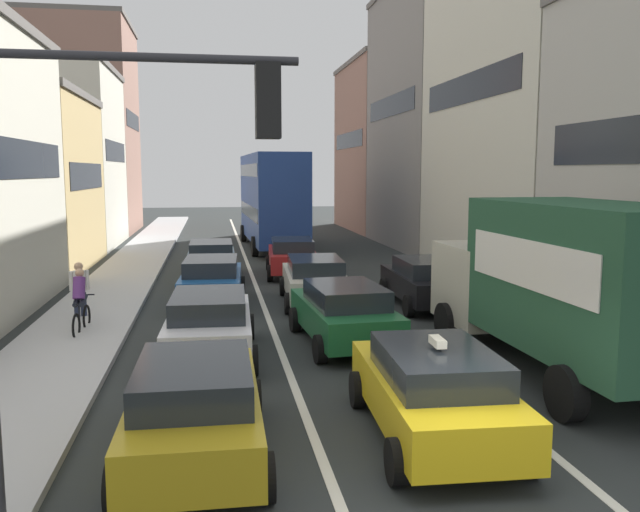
% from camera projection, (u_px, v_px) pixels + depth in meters
% --- Properties ---
extents(ground_plane, '(140.00, 140.00, 0.00)m').
position_uv_depth(ground_plane, '(472.00, 499.00, 8.34)').
color(ground_plane, '#2A2E2D').
extents(sidewalk_left, '(2.60, 64.00, 0.14)m').
position_uv_depth(sidewalk_left, '(128.00, 272.00, 26.82)').
color(sidewalk_left, '#B3B3B3').
rests_on(sidewalk_left, ground).
extents(lane_stripe_left, '(0.16, 60.00, 0.01)m').
position_uv_depth(lane_stripe_left, '(250.00, 270.00, 27.64)').
color(lane_stripe_left, silver).
rests_on(lane_stripe_left, ground).
extents(lane_stripe_right, '(0.16, 60.00, 0.01)m').
position_uv_depth(lane_stripe_right, '(329.00, 268.00, 28.18)').
color(lane_stripe_right, silver).
rests_on(lane_stripe_right, ground).
extents(building_row_left, '(7.20, 43.90, 14.14)m').
position_uv_depth(building_row_left, '(2.00, 136.00, 27.72)').
color(building_row_left, '#B2ADA3').
rests_on(building_row_left, ground).
extents(building_row_right, '(7.20, 43.90, 14.23)m').
position_uv_depth(building_row_right, '(485.00, 128.00, 31.61)').
color(building_row_right, '#936B5B').
rests_on(building_row_right, ground).
extents(traffic_light_pole, '(3.58, 0.38, 5.50)m').
position_uv_depth(traffic_light_pole, '(98.00, 202.00, 7.26)').
color(traffic_light_pole, '#2D2D33').
rests_on(traffic_light_pole, ground).
extents(removalist_box_truck, '(2.87, 7.76, 3.58)m').
position_uv_depth(removalist_box_truck, '(560.00, 280.00, 13.18)').
color(removalist_box_truck, '#B7B29E').
rests_on(removalist_box_truck, ground).
extents(taxi_centre_lane_front, '(2.21, 4.37, 1.66)m').
position_uv_depth(taxi_centre_lane_front, '(434.00, 389.00, 10.12)').
color(taxi_centre_lane_front, yellow).
rests_on(taxi_centre_lane_front, ground).
extents(sedan_left_lane_front, '(2.11, 4.32, 1.49)m').
position_uv_depth(sedan_left_lane_front, '(195.00, 406.00, 9.42)').
color(sedan_left_lane_front, '#B29319').
rests_on(sedan_left_lane_front, ground).
extents(sedan_centre_lane_second, '(2.28, 4.40, 1.49)m').
position_uv_depth(sedan_centre_lane_second, '(344.00, 312.00, 15.70)').
color(sedan_centre_lane_second, '#19592D').
rests_on(sedan_centre_lane_second, ground).
extents(wagon_left_lane_second, '(2.18, 4.36, 1.49)m').
position_uv_depth(wagon_left_lane_second, '(209.00, 323.00, 14.56)').
color(wagon_left_lane_second, silver).
rests_on(wagon_left_lane_second, ground).
extents(hatchback_centre_lane_third, '(2.25, 4.39, 1.49)m').
position_uv_depth(hatchback_centre_lane_third, '(315.00, 279.00, 20.53)').
color(hatchback_centre_lane_third, beige).
rests_on(hatchback_centre_lane_third, ground).
extents(sedan_left_lane_third, '(2.24, 4.39, 1.49)m').
position_uv_depth(sedan_left_lane_third, '(212.00, 279.00, 20.44)').
color(sedan_left_lane_third, '#194C8C').
rests_on(sedan_left_lane_third, ground).
extents(coupe_centre_lane_fourth, '(2.29, 4.41, 1.49)m').
position_uv_depth(coupe_centre_lane_fourth, '(292.00, 256.00, 26.19)').
color(coupe_centre_lane_fourth, '#A51E1E').
rests_on(coupe_centre_lane_fourth, ground).
extents(sedan_left_lane_fourth, '(2.08, 4.31, 1.49)m').
position_uv_depth(sedan_left_lane_fourth, '(211.00, 259.00, 25.25)').
color(sedan_left_lane_fourth, '#759EB7').
rests_on(sedan_left_lane_fourth, ground).
extents(sedan_right_lane_behind_truck, '(2.13, 4.34, 1.49)m').
position_uv_depth(sedan_right_lane_behind_truck, '(425.00, 281.00, 20.19)').
color(sedan_right_lane_behind_truck, black).
rests_on(sedan_right_lane_behind_truck, ground).
extents(bus_mid_queue_primary, '(3.06, 10.58, 5.06)m').
position_uv_depth(bus_mid_queue_primary, '(272.00, 196.00, 35.08)').
color(bus_mid_queue_primary, navy).
rests_on(bus_mid_queue_primary, ground).
extents(cyclist_on_sidewalk, '(0.50, 1.73, 1.72)m').
position_uv_depth(cyclist_on_sidewalk, '(80.00, 303.00, 16.55)').
color(cyclist_on_sidewalk, black).
rests_on(cyclist_on_sidewalk, ground).
extents(pedestrian_near_kerb, '(0.51, 0.34, 1.66)m').
position_uv_depth(pedestrian_near_kerb, '(79.00, 288.00, 18.16)').
color(pedestrian_near_kerb, '#262D47').
rests_on(pedestrian_near_kerb, ground).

